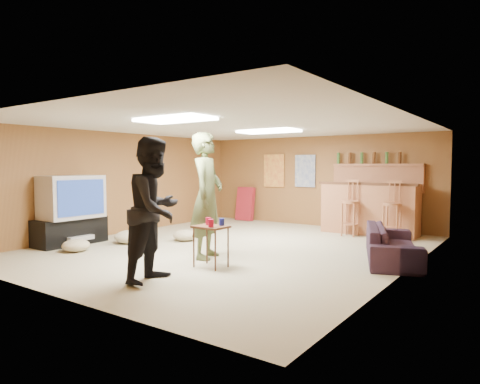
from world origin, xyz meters
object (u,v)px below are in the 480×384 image
Objects in this scene: person_olive at (207,195)px; person_black at (155,209)px; tv_body at (72,197)px; bar_counter at (370,209)px; sofa at (392,244)px; tray_table at (211,246)px.

person_olive is 1.49m from person_black.
tv_body is 2.85m from person_olive.
bar_counter is 0.99× the size of person_olive.
person_black reaches higher than sofa.
person_black is (-1.03, -5.32, 0.37)m from bar_counter.
tv_body is 0.59× the size of sofa.
person_black is 3.04× the size of tray_table.
tv_body reaches higher than sofa.
person_black is 0.99× the size of sofa.
bar_counter reaches higher than tray_table.
tray_table is at bearing -17.88° from person_black.
tv_body is at bearing 82.80° from person_olive.
bar_counter is at bearing -21.76° from person_black.
tray_table reaches higher than sofa.
bar_counter reaches higher than sofa.
sofa is at bearing -64.40° from bar_counter.
person_olive is at bearing 11.70° from tv_body.
tv_body is at bearing 91.06° from sofa.
tv_body is 0.60× the size of person_black.
person_olive reaches higher than tray_table.
person_black reaches higher than tv_body.
sofa is (2.18, 2.91, -0.65)m from person_black.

